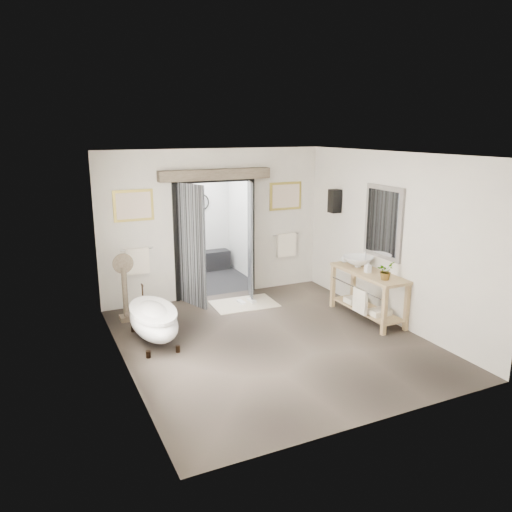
# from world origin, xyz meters

# --- Properties ---
(ground_plane) EXTENTS (5.00, 5.00, 0.00)m
(ground_plane) POSITION_xyz_m (0.00, 0.00, 0.00)
(ground_plane) COLOR brown
(room_shell) EXTENTS (4.52, 5.02, 2.91)m
(room_shell) POSITION_xyz_m (-0.04, -0.13, 1.86)
(room_shell) COLOR beige
(room_shell) RESTS_ON ground_plane
(shower_room) EXTENTS (2.22, 2.01, 2.51)m
(shower_room) POSITION_xyz_m (0.00, 3.99, 0.91)
(shower_room) COLOR black
(shower_room) RESTS_ON ground_plane
(back_wall_dressing) EXTENTS (3.82, 0.78, 2.52)m
(back_wall_dressing) POSITION_xyz_m (0.00, 2.32, 1.56)
(back_wall_dressing) COLOR black
(back_wall_dressing) RESTS_ON ground_plane
(clawfoot_tub) EXTENTS (0.68, 1.52, 0.74)m
(clawfoot_tub) POSITION_xyz_m (-1.69, 0.78, 0.36)
(clawfoot_tub) COLOR black
(clawfoot_tub) RESTS_ON ground_plane
(vanity) EXTENTS (0.57, 1.60, 0.85)m
(vanity) POSITION_xyz_m (1.95, 0.18, 0.51)
(vanity) COLOR tan
(vanity) RESTS_ON ground_plane
(pedestal_mirror) EXTENTS (0.36, 0.23, 1.21)m
(pedestal_mirror) POSITION_xyz_m (-1.91, 1.88, 0.52)
(pedestal_mirror) COLOR #71624F
(pedestal_mirror) RESTS_ON ground_plane
(rug) EXTENTS (1.24, 0.86, 0.01)m
(rug) POSITION_xyz_m (0.29, 1.76, 0.01)
(rug) COLOR beige
(rug) RESTS_ON ground_plane
(slippers) EXTENTS (0.32, 0.24, 0.05)m
(slippers) POSITION_xyz_m (0.36, 1.79, 0.04)
(slippers) COLOR silver
(slippers) RESTS_ON rug
(basin) EXTENTS (0.72, 0.72, 0.19)m
(basin) POSITION_xyz_m (1.99, 0.53, 0.94)
(basin) COLOR white
(basin) RESTS_ON vanity
(plant) EXTENTS (0.34, 0.32, 0.30)m
(plant) POSITION_xyz_m (1.92, -0.30, 1.00)
(plant) COLOR gray
(plant) RESTS_ON vanity
(soap_bottle_a) EXTENTS (0.09, 0.10, 0.21)m
(soap_bottle_a) POSITION_xyz_m (1.92, 0.16, 0.95)
(soap_bottle_a) COLOR gray
(soap_bottle_a) RESTS_ON vanity
(soap_bottle_b) EXTENTS (0.17, 0.17, 0.16)m
(soap_bottle_b) POSITION_xyz_m (1.96, 0.90, 0.93)
(soap_bottle_b) COLOR gray
(soap_bottle_b) RESTS_ON vanity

